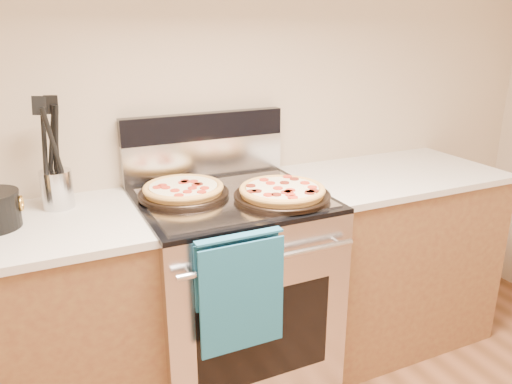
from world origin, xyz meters
name	(u,v)px	position (x,y,z in m)	size (l,w,h in m)	color
wall_back	(199,83)	(0.00, 2.00, 1.35)	(4.00, 4.00, 0.00)	tan
range_body	(232,296)	(0.00, 1.65, 0.45)	(0.76, 0.68, 0.90)	#B7B7BC
oven_window	(265,336)	(0.00, 1.31, 0.45)	(0.56, 0.01, 0.40)	black
cooktop	(230,199)	(0.00, 1.65, 0.91)	(0.76, 0.68, 0.02)	black
backsplash_lower	(205,158)	(0.00, 1.96, 1.01)	(0.76, 0.06, 0.18)	silver
backsplash_upper	(204,126)	(0.00, 1.96, 1.16)	(0.76, 0.06, 0.12)	black
oven_handle	(270,259)	(0.00, 1.27, 0.80)	(0.03, 0.03, 0.70)	silver
dish_towel	(240,290)	(-0.12, 1.27, 0.70)	(0.32, 0.05, 0.42)	#1A5E85
foil_sheet	(233,198)	(0.00, 1.62, 0.92)	(0.70, 0.55, 0.01)	gray
cabinet_left	(16,345)	(-0.88, 1.68, 0.44)	(1.00, 0.62, 0.88)	brown
cabinet_right	(385,258)	(0.88, 1.68, 0.44)	(1.00, 0.62, 0.88)	brown
countertop_right	(393,175)	(0.88, 1.68, 0.90)	(1.02, 0.64, 0.03)	#BAB2A7
pepperoni_pizza_back	(183,190)	(-0.18, 1.72, 0.95)	(0.37, 0.37, 0.05)	#C0893A
pepperoni_pizza_front	(282,192)	(0.17, 1.52, 0.95)	(0.39, 0.39, 0.05)	#C0893A
utensil_crock	(57,189)	(-0.65, 1.84, 0.99)	(0.12, 0.12, 0.15)	silver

